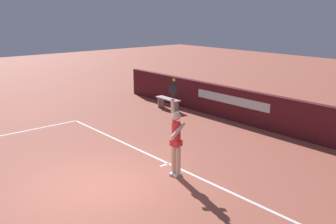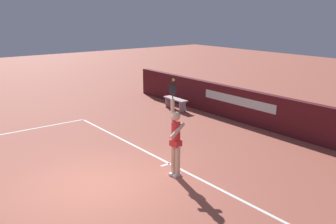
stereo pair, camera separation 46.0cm
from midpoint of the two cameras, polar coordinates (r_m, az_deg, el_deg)
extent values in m
plane|color=#A45342|center=(9.58, -9.58, -11.15)|extent=(60.00, 60.00, 0.00)
cube|color=white|center=(10.74, 1.46, -7.93)|extent=(11.41, 0.09, 0.00)
cube|color=white|center=(14.47, -21.45, -2.86)|extent=(0.09, 5.32, 0.00)
cube|color=white|center=(10.65, 0.82, -8.13)|extent=(0.09, 0.30, 0.00)
cube|color=#51161B|center=(13.95, 17.18, -0.30)|extent=(16.74, 0.27, 1.32)
cube|color=silver|center=(14.82, 11.54, 1.69)|extent=(3.62, 0.01, 0.34)
cylinder|color=beige|center=(9.80, 2.87, -7.51)|extent=(0.13, 0.13, 0.88)
cylinder|color=beige|center=(9.90, 2.20, -7.27)|extent=(0.13, 0.13, 0.88)
cube|color=white|center=(9.95, 2.76, -9.69)|extent=(0.13, 0.25, 0.07)
cube|color=white|center=(10.04, 2.10, -9.43)|extent=(0.13, 0.25, 0.07)
cylinder|color=red|center=(9.59, 2.59, -3.26)|extent=(0.23, 0.23, 0.62)
cube|color=red|center=(9.67, 2.57, -4.78)|extent=(0.29, 0.25, 0.16)
sphere|color=beige|center=(9.45, 2.62, -0.66)|extent=(0.23, 0.23, 0.23)
cylinder|color=beige|center=(9.49, 2.11, 0.36)|extent=(0.14, 0.12, 0.59)
cylinder|color=beige|center=(9.44, 2.87, -2.88)|extent=(0.17, 0.51, 0.37)
ellipsoid|color=black|center=(9.37, 2.14, 3.57)|extent=(0.29, 0.07, 0.35)
cylinder|color=black|center=(9.41, 2.13, 2.43)|extent=(0.03, 0.03, 0.18)
sphere|color=#CBE431|center=(9.19, 2.29, 4.94)|extent=(0.07, 0.07, 0.07)
cube|color=#BCA9AF|center=(16.47, 1.95, 2.01)|extent=(1.38, 0.41, 0.05)
cube|color=#BCA9AF|center=(16.93, 0.87, 1.55)|extent=(0.07, 0.32, 0.47)
cube|color=#BCA9AF|center=(16.13, 3.06, 0.85)|extent=(0.07, 0.32, 0.47)
camera|label=1|loc=(0.23, -88.63, 0.37)|focal=39.67mm
camera|label=2|loc=(0.23, 91.37, -0.37)|focal=39.67mm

